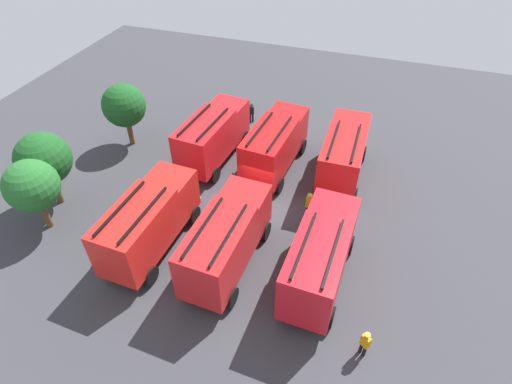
% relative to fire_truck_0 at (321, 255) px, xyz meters
% --- Properties ---
extents(ground_plane, '(52.86, 52.86, 0.00)m').
position_rel_fire_truck_0_xyz_m(ground_plane, '(4.31, 4.87, -2.15)').
color(ground_plane, '#38383D').
extents(fire_truck_0, '(7.29, 2.99, 3.88)m').
position_rel_fire_truck_0_xyz_m(fire_truck_0, '(0.00, 0.00, 0.00)').
color(fire_truck_0, red).
rests_on(fire_truck_0, ground).
extents(fire_truck_1, '(7.22, 2.80, 3.88)m').
position_rel_fire_truck_0_xyz_m(fire_truck_1, '(9.09, 0.31, 0.00)').
color(fire_truck_1, red).
rests_on(fire_truck_1, ground).
extents(fire_truck_2, '(7.31, 3.04, 3.88)m').
position_rel_fire_truck_0_xyz_m(fire_truck_2, '(-0.46, 4.89, 0.00)').
color(fire_truck_2, red).
rests_on(fire_truck_2, ground).
extents(fire_truck_3, '(7.37, 3.23, 3.88)m').
position_rel_fire_truck_0_xyz_m(fire_truck_3, '(8.67, 4.96, 0.00)').
color(fire_truck_3, red).
rests_on(fire_truck_3, ground).
extents(fire_truck_4, '(7.31, 3.02, 3.88)m').
position_rel_fire_truck_0_xyz_m(fire_truck_4, '(-0.57, 9.43, 0.00)').
color(fire_truck_4, red).
rests_on(fire_truck_4, ground).
extents(fire_truck_5, '(7.38, 3.25, 3.88)m').
position_rel_fire_truck_0_xyz_m(fire_truck_5, '(8.35, 9.42, 0.00)').
color(fire_truck_5, red).
rests_on(fire_truck_5, ground).
extents(firefighter_0, '(0.43, 0.28, 1.72)m').
position_rel_fire_truck_0_xyz_m(firefighter_0, '(-1.82, 11.33, -1.19)').
color(firefighter_0, black).
rests_on(firefighter_0, ground).
extents(firefighter_1, '(0.44, 0.48, 1.66)m').
position_rel_fire_truck_0_xyz_m(firefighter_1, '(-3.35, -2.84, -1.23)').
color(firefighter_1, black).
rests_on(firefighter_1, ground).
extents(firefighter_2, '(0.35, 0.47, 1.63)m').
position_rel_fire_truck_0_xyz_m(firefighter_2, '(14.13, 8.56, -1.24)').
color(firefighter_2, black).
rests_on(firefighter_2, ground).
extents(firefighter_3, '(0.30, 0.44, 1.83)m').
position_rel_fire_truck_0_xyz_m(firefighter_3, '(4.64, 1.56, -1.11)').
color(firefighter_3, black).
rests_on(firefighter_3, ground).
extents(tree_0, '(3.06, 3.06, 4.74)m').
position_rel_fire_truck_0_xyz_m(tree_0, '(-1.14, 16.34, 1.04)').
color(tree_0, brown).
rests_on(tree_0, ground).
extents(tree_1, '(3.27, 3.27, 5.07)m').
position_rel_fire_truck_0_xyz_m(tree_1, '(0.91, 17.17, 1.26)').
color(tree_1, brown).
rests_on(tree_1, ground).
extents(tree_2, '(3.14, 3.14, 4.87)m').
position_rel_fire_truck_0_xyz_m(tree_2, '(8.23, 16.27, 1.13)').
color(tree_2, brown).
rests_on(tree_2, ground).
extents(traffic_cone_0, '(0.48, 0.48, 0.68)m').
position_rel_fire_truck_0_xyz_m(traffic_cone_0, '(6.59, 7.32, -1.81)').
color(traffic_cone_0, '#F2600C').
rests_on(traffic_cone_0, ground).
extents(traffic_cone_1, '(0.51, 0.51, 0.73)m').
position_rel_fire_truck_0_xyz_m(traffic_cone_1, '(10.75, 7.12, -1.79)').
color(traffic_cone_1, '#F2600C').
rests_on(traffic_cone_1, ground).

